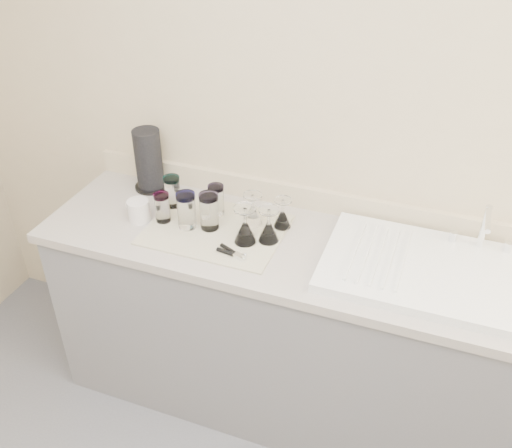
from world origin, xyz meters
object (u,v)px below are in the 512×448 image
at_px(tumbler_lavender, 209,211).
at_px(can_opener, 232,253).
at_px(goblet_back_left, 253,214).
at_px(goblet_back_right, 282,217).
at_px(paper_towel_roll, 149,161).
at_px(goblet_front_right, 269,230).
at_px(tumbler_magenta, 162,207).
at_px(tumbler_teal, 172,191).
at_px(goblet_front_left, 245,230).
at_px(tumbler_blue, 186,210).
at_px(sink_unit, 436,271).
at_px(tumbler_purple, 216,200).
at_px(white_mug, 138,210).

relative_size(tumbler_lavender, can_opener, 1.22).
relative_size(tumbler_lavender, goblet_back_left, 1.14).
xyz_separation_m(goblet_back_right, paper_towel_roll, (-0.67, 0.10, 0.09)).
bearing_deg(goblet_front_right, tumbler_magenta, -177.48).
xyz_separation_m(tumbler_teal, goblet_front_right, (0.47, -0.10, -0.02)).
bearing_deg(goblet_front_left, goblet_back_right, 55.81).
bearing_deg(tumbler_blue, tumbler_teal, 135.77).
relative_size(goblet_front_left, can_opener, 1.22).
distance_m(sink_unit, goblet_front_right, 0.65).
xyz_separation_m(tumbler_purple, goblet_back_left, (0.17, -0.02, -0.02)).
relative_size(tumbler_purple, tumbler_lavender, 0.85).
bearing_deg(tumbler_magenta, paper_towel_roll, 128.58).
bearing_deg(tumbler_teal, goblet_front_left, -19.97).
bearing_deg(tumbler_lavender, sink_unit, 0.93).
bearing_deg(tumbler_teal, goblet_front_right, -12.16).
relative_size(goblet_back_left, can_opener, 1.07).
relative_size(sink_unit, goblet_back_left, 5.91).
bearing_deg(goblet_back_left, goblet_front_right, -41.79).
distance_m(tumbler_lavender, goblet_front_left, 0.18).
bearing_deg(can_opener, tumbler_lavender, 138.14).
bearing_deg(goblet_back_left, tumbler_blue, -154.46).
distance_m(tumbler_lavender, goblet_back_left, 0.18).
xyz_separation_m(sink_unit, goblet_back_left, (-0.75, 0.08, 0.04)).
xyz_separation_m(tumbler_lavender, paper_towel_roll, (-0.39, 0.22, 0.05)).
xyz_separation_m(tumbler_blue, paper_towel_roll, (-0.30, 0.24, 0.05)).
bearing_deg(tumbler_purple, goblet_front_left, -38.14).
bearing_deg(tumbler_blue, goblet_back_left, 25.54).
bearing_deg(paper_towel_roll, goblet_front_right, -18.47).
relative_size(tumbler_lavender, paper_towel_roll, 0.55).
relative_size(tumbler_blue, goblet_front_right, 1.07).
xyz_separation_m(goblet_back_left, can_opener, (0.00, -0.23, -0.04)).
bearing_deg(goblet_back_right, white_mug, -165.22).
height_order(sink_unit, goblet_front_left, sink_unit).
relative_size(tumbler_blue, goblet_back_right, 1.21).
bearing_deg(tumbler_teal, sink_unit, -4.46).
height_order(goblet_front_left, goblet_front_right, goblet_front_left).
xyz_separation_m(tumbler_lavender, goblet_back_left, (0.15, 0.09, -0.03)).
relative_size(tumbler_magenta, can_opener, 0.99).
xyz_separation_m(goblet_back_right, goblet_front_left, (-0.10, -0.15, 0.01)).
xyz_separation_m(can_opener, white_mug, (-0.46, 0.10, 0.03)).
bearing_deg(tumbler_purple, can_opener, -55.01).
xyz_separation_m(tumbler_magenta, tumbler_blue, (0.11, -0.00, 0.01)).
relative_size(tumbler_teal, goblet_back_right, 1.09).
height_order(tumbler_purple, tumbler_lavender, tumbler_lavender).
bearing_deg(can_opener, tumbler_teal, 147.26).
distance_m(tumbler_teal, goblet_front_left, 0.42).
height_order(sink_unit, tumbler_teal, sink_unit).
height_order(tumbler_lavender, paper_towel_roll, paper_towel_roll).
xyz_separation_m(tumbler_purple, paper_towel_roll, (-0.37, 0.11, 0.06)).
bearing_deg(tumbler_lavender, tumbler_blue, -164.40).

